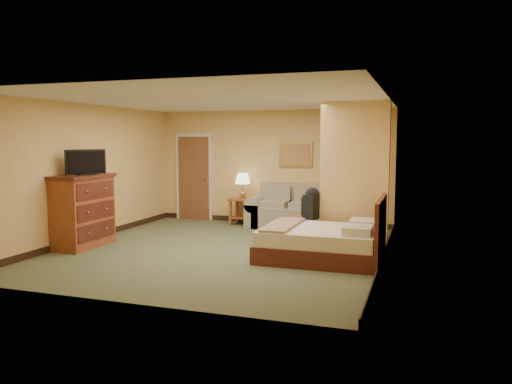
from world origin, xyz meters
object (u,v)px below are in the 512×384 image
at_px(loveseat, 291,214).
at_px(coffee_table, 306,224).
at_px(dresser, 83,211).
at_px(bed, 324,242).

bearing_deg(loveseat, coffee_table, -63.63).
relative_size(loveseat, dresser, 1.43).
xyz_separation_m(loveseat, dresser, (-3.05, -3.12, 0.35)).
xyz_separation_m(loveseat, coffee_table, (0.65, -1.31, 0.02)).
height_order(coffee_table, dresser, dresser).
relative_size(loveseat, bed, 0.97).
xyz_separation_m(coffee_table, dresser, (-3.70, -1.81, 0.33)).
bearing_deg(coffee_table, dresser, -153.91).
distance_m(loveseat, coffee_table, 1.47).
height_order(dresser, bed, dresser).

